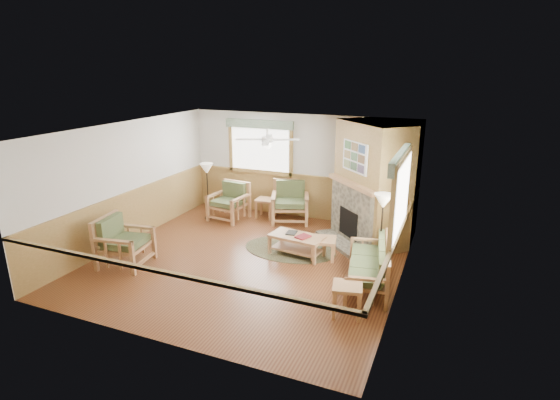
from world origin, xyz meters
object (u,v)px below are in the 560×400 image
at_px(armchair_back_right, 290,202).
at_px(coffee_table, 297,245).
at_px(end_table_chairs, 265,208).
at_px(floor_lamp_right, 381,232).
at_px(armchair_left, 125,241).
at_px(end_table_sofa, 347,300).
at_px(armchair_back_left, 229,202).
at_px(sofa, 368,264).
at_px(floor_lamp_left, 208,191).
at_px(footstool, 324,248).

bearing_deg(armchair_back_right, coffee_table, -84.74).
bearing_deg(coffee_table, end_table_chairs, 137.49).
bearing_deg(floor_lamp_right, armchair_left, -160.10).
bearing_deg(end_table_sofa, end_table_chairs, 129.70).
xyz_separation_m(armchair_back_left, end_table_chairs, (0.83, 0.48, -0.22)).
height_order(end_table_chairs, floor_lamp_right, floor_lamp_right).
distance_m(armchair_left, end_table_chairs, 3.94).
xyz_separation_m(sofa, floor_lamp_left, (-4.61, 2.06, 0.33)).
bearing_deg(end_table_chairs, armchair_back_right, 0.00).
bearing_deg(floor_lamp_right, floor_lamp_left, 164.13).
height_order(floor_lamp_left, floor_lamp_right, floor_lamp_right).
height_order(armchair_back_left, floor_lamp_left, floor_lamp_left).
bearing_deg(armchair_back_right, sofa, -66.17).
distance_m(armchair_back_left, floor_lamp_left, 0.61).
distance_m(end_table_sofa, footstool, 2.17).
height_order(end_table_sofa, footstool, end_table_sofa).
relative_size(sofa, footstool, 3.56).
xyz_separation_m(sofa, footstool, (-1.08, 0.82, -0.19)).
distance_m(sofa, footstool, 1.37).
relative_size(sofa, floor_lamp_left, 1.20).
distance_m(armchair_back_left, footstool, 3.31).
bearing_deg(sofa, floor_lamp_left, -124.36).
height_order(coffee_table, floor_lamp_left, floor_lamp_left).
height_order(armchair_left, end_table_chairs, armchair_left).
distance_m(armchair_back_right, armchair_left, 4.24).
height_order(coffee_table, floor_lamp_right, floor_lamp_right).
xyz_separation_m(armchair_back_right, end_table_sofa, (2.45, -3.79, -0.25)).
bearing_deg(end_table_chairs, armchair_left, -111.22).
relative_size(armchair_back_right, floor_lamp_right, 0.66).
relative_size(end_table_sofa, floor_lamp_left, 0.35).
bearing_deg(floor_lamp_right, armchair_back_left, 160.60).
relative_size(sofa, armchair_left, 1.78).
bearing_deg(floor_lamp_left, sofa, -24.11).
relative_size(floor_lamp_left, floor_lamp_right, 0.95).
relative_size(end_table_chairs, floor_lamp_right, 0.33).
xyz_separation_m(armchair_back_right, footstool, (1.47, -1.86, -0.30)).
relative_size(sofa, floor_lamp_right, 1.14).
height_order(end_table_chairs, footstool, end_table_chairs).
bearing_deg(sofa, end_table_sofa, -15.11).
bearing_deg(floor_lamp_left, floor_lamp_right, -15.87).
xyz_separation_m(armchair_back_left, armchair_back_right, (1.53, 0.48, 0.04)).
relative_size(armchair_back_left, floor_lamp_left, 0.64).
bearing_deg(footstool, end_table_chairs, 139.40).
distance_m(armchair_left, floor_lamp_left, 3.07).
xyz_separation_m(coffee_table, floor_lamp_left, (-2.97, 1.33, 0.51)).
distance_m(armchair_back_right, floor_lamp_right, 3.29).
height_order(armchair_back_left, armchair_left, armchair_left).
height_order(armchair_back_right, floor_lamp_left, floor_lamp_left).
distance_m(end_table_sofa, floor_lamp_right, 1.92).
distance_m(sofa, floor_lamp_right, 0.82).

